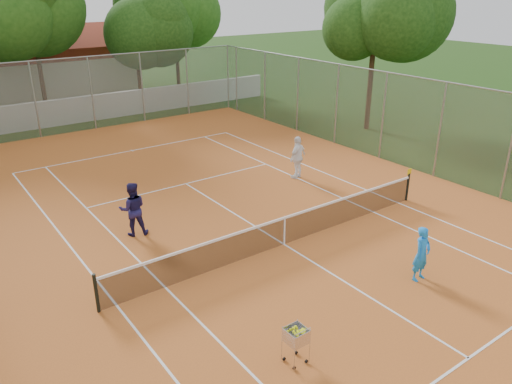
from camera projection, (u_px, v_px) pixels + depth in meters
ground at (284, 245)px, 15.66m from camera, size 120.00×120.00×0.00m
court_pad at (284, 245)px, 15.66m from camera, size 18.00×34.00×0.02m
court_lines at (284, 244)px, 15.65m from camera, size 10.98×23.78×0.01m
tennis_net at (284, 230)px, 15.47m from camera, size 11.88×0.10×0.98m
perimeter_fence at (285, 186)px, 14.89m from camera, size 18.00×34.00×4.00m
boundary_wall at (83, 109)px, 29.57m from camera, size 26.00×0.30×1.50m
clubhouse at (6, 67)px, 35.40m from camera, size 16.40×9.00×4.40m
tropical_trees at (57, 31)px, 30.18m from camera, size 29.00×19.00×10.00m
player_near at (422, 254)px, 13.52m from camera, size 0.60×0.42×1.57m
player_far_left at (133, 209)px, 15.97m from camera, size 1.05×0.93×1.79m
player_far_right at (298, 157)px, 20.77m from camera, size 1.14×0.74×1.80m
ball_hopper at (296, 344)px, 10.58m from camera, size 0.59×0.59×0.95m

